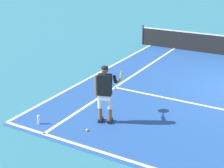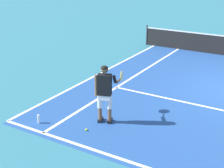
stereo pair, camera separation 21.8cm
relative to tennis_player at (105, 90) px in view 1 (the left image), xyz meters
name	(u,v)px [view 1 (the left image)]	position (x,y,z in m)	size (l,w,h in m)	color
line_singles_left	(130,78)	(-1.10, 3.75, -0.99)	(0.10, 10.36, 0.01)	white
line_doubles_left	(100,72)	(-2.47, 3.75, -0.99)	(0.10, 10.36, 0.01)	white
tennis_player	(105,90)	(0.00, 0.00, 0.00)	(0.58, 1.22, 1.71)	black
tennis_ball_near_feet	(87,130)	(-0.16, -0.72, -0.96)	(0.07, 0.07, 0.07)	#CCE02D
water_bottle	(39,120)	(-1.60, -1.05, -0.86)	(0.07, 0.07, 0.26)	white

